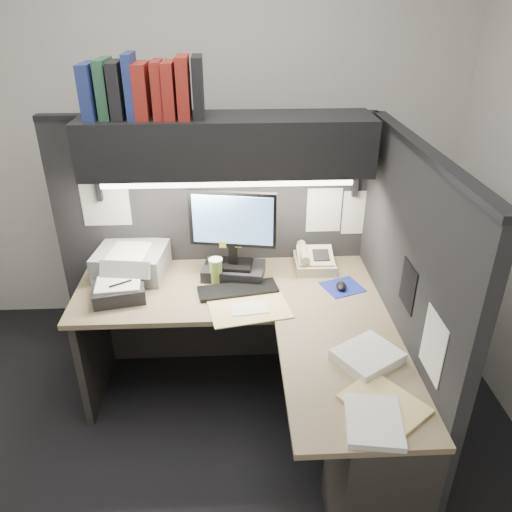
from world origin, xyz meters
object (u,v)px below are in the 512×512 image
telephone (315,261)px  desk (292,392)px  overhead_shelf (227,145)px  printer (132,261)px  coffee_cup (216,271)px  notebook_stack (119,291)px  monitor (233,244)px  keyboard (238,290)px

telephone → desk: bearing=-104.3°
overhead_shelf → printer: bearing=-179.6°
coffee_cup → notebook_stack: size_ratio=0.51×
monitor → telephone: (0.49, 0.08, -0.16)m
telephone → coffee_cup: (-0.59, -0.14, 0.02)m
desk → overhead_shelf: (-0.30, 0.75, 1.06)m
overhead_shelf → keyboard: (0.04, -0.25, -0.76)m
overhead_shelf → printer: 0.90m
desk → keyboard: bearing=117.1°
monitor → telephone: 0.52m
monitor → coffee_cup: 0.18m
keyboard → telephone: (0.47, 0.25, 0.04)m
monitor → notebook_stack: monitor is taller
overhead_shelf → telephone: 0.88m
overhead_shelf → keyboard: size_ratio=3.50×
monitor → coffee_cup: monitor is taller
keyboard → coffee_cup: coffee_cup is taller
keyboard → printer: size_ratio=1.12×
keyboard → coffee_cup: bearing=127.3°
monitor → keyboard: bearing=-72.9°
printer → notebook_stack: size_ratio=1.45×
coffee_cup → keyboard: bearing=-42.3°
desk → telephone: 0.86m
desk → printer: size_ratio=4.30×
overhead_shelf → printer: (-0.58, -0.00, -0.69)m
monitor → printer: (-0.60, 0.07, -0.13)m
desk → telephone: telephone is taller
printer → telephone: bearing=7.9°
printer → notebook_stack: bearing=-88.7°
telephone → printer: (-1.09, -0.01, 0.03)m
overhead_shelf → telephone: (0.51, 0.01, -0.72)m
printer → notebook_stack: (-0.03, -0.27, -0.04)m
telephone → printer: bearing=-178.2°
telephone → keyboard: bearing=-150.5°
desk → printer: bearing=139.7°
desk → keyboard: keyboard is taller
keyboard → notebook_stack: (-0.65, -0.03, 0.03)m
monitor → telephone: bearing=19.5°
desk → overhead_shelf: size_ratio=1.10×
telephone → printer: size_ratio=0.62×
desk → notebook_stack: bearing=152.3°
coffee_cup → notebook_stack: (-0.53, -0.14, -0.03)m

